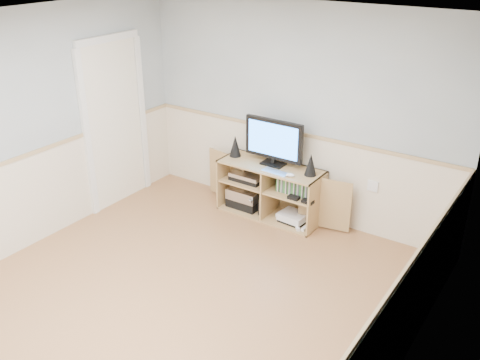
% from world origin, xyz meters
% --- Properties ---
extents(room, '(4.04, 4.54, 2.54)m').
position_xyz_m(room, '(-0.06, 0.12, 1.22)').
color(room, tan).
rests_on(room, ground).
extents(media_cabinet, '(1.97, 0.47, 0.65)m').
position_xyz_m(media_cabinet, '(-0.16, 2.04, 0.33)').
color(media_cabinet, tan).
rests_on(media_cabinet, floor).
extents(monitor, '(0.74, 0.18, 0.55)m').
position_xyz_m(monitor, '(-0.16, 2.03, 0.95)').
color(monitor, black).
rests_on(monitor, media_cabinet).
extents(speaker_left, '(0.14, 0.14, 0.26)m').
position_xyz_m(speaker_left, '(-0.68, 2.00, 0.78)').
color(speaker_left, black).
rests_on(speaker_left, media_cabinet).
extents(speaker_right, '(0.14, 0.14, 0.25)m').
position_xyz_m(speaker_right, '(0.34, 2.00, 0.78)').
color(speaker_right, black).
rests_on(speaker_right, media_cabinet).
extents(keyboard, '(0.34, 0.16, 0.01)m').
position_xyz_m(keyboard, '(-0.02, 1.84, 0.66)').
color(keyboard, silver).
rests_on(keyboard, media_cabinet).
extents(mouse, '(0.11, 0.09, 0.04)m').
position_xyz_m(mouse, '(0.17, 1.84, 0.67)').
color(mouse, white).
rests_on(mouse, media_cabinet).
extents(av_components, '(0.50, 0.30, 0.47)m').
position_xyz_m(av_components, '(-0.50, 1.98, 0.22)').
color(av_components, black).
rests_on(av_components, media_cabinet).
extents(game_consoles, '(0.45, 0.30, 0.11)m').
position_xyz_m(game_consoles, '(0.16, 1.97, 0.07)').
color(game_consoles, white).
rests_on(game_consoles, media_cabinet).
extents(game_cases, '(0.42, 0.14, 0.19)m').
position_xyz_m(game_cases, '(0.17, 1.96, 0.48)').
color(game_cases, '#3F8C3F').
rests_on(game_cases, media_cabinet).
extents(wall_outlet, '(0.12, 0.03, 0.12)m').
position_xyz_m(wall_outlet, '(1.00, 2.23, 0.60)').
color(wall_outlet, white).
rests_on(wall_outlet, wall_back).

